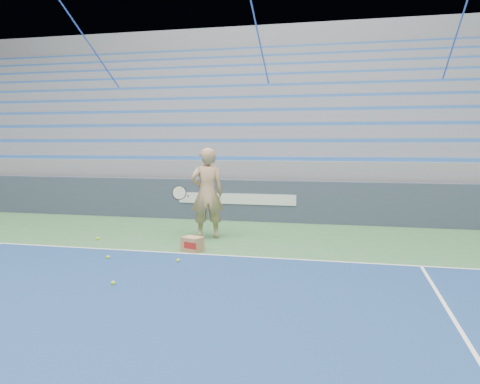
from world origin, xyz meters
TOP-DOWN VIEW (x-y plane):
  - sponsor_barrier at (0.00, 15.88)m, footprint 30.00×0.32m
  - bleachers at (0.00, 21.60)m, footprint 31.00×9.15m
  - tennis_player at (-0.12, 13.41)m, footprint 1.03×0.97m
  - ball_box at (-0.03, 12.14)m, footprint 0.45×0.41m
  - tennis_ball_0 at (-2.37, 12.68)m, footprint 0.07×0.07m
  - tennis_ball_1 at (-1.32, 11.21)m, footprint 0.07×0.07m
  - tennis_ball_2 at (-0.48, 9.81)m, footprint 0.07×0.07m
  - tennis_ball_3 at (-0.00, 11.26)m, footprint 0.07×0.07m

SIDE VIEW (x-z plane):
  - tennis_ball_0 at x=-2.37m, z-range 0.00..0.07m
  - tennis_ball_1 at x=-1.32m, z-range 0.00..0.07m
  - tennis_ball_2 at x=-0.48m, z-range 0.00..0.07m
  - tennis_ball_3 at x=0.00m, z-range 0.00..0.07m
  - ball_box at x=-0.03m, z-range 0.00..0.28m
  - sponsor_barrier at x=0.00m, z-range 0.00..1.10m
  - tennis_player at x=-0.12m, z-range 0.00..1.99m
  - bleachers at x=0.00m, z-range -1.29..6.01m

